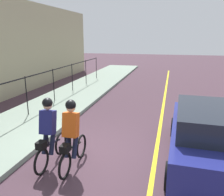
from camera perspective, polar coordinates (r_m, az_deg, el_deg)
ground_plane at (r=7.08m, az=-2.90°, el=-13.00°), size 80.00×80.00×0.00m
lane_line_centre at (r=6.83m, az=10.47°, el=-14.34°), size 36.00×0.12×0.01m
sidewalk at (r=8.61m, az=-25.35°, el=-8.72°), size 40.00×3.20×0.15m
iron_fence at (r=9.21m, az=-24.26°, el=1.38°), size 20.63×0.04×1.60m
cyclist_lead at (r=5.97m, az=-9.82°, el=-8.99°), size 1.71×0.36×1.83m
cyclist_follow at (r=6.26m, az=-15.11°, el=-8.14°), size 1.71×0.36×1.83m
patrol_sedan at (r=6.67m, az=22.21°, el=-8.13°), size 4.46×2.04×1.58m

